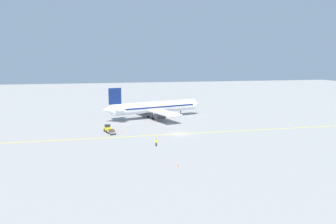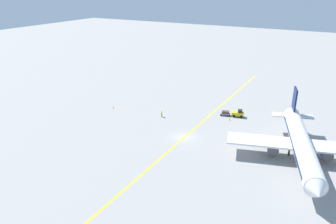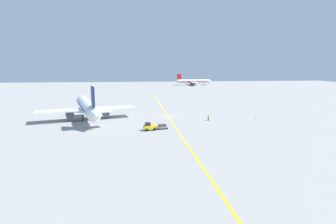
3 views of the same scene
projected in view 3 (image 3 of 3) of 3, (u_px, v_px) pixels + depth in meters
ground_plane at (168, 116)px, 82.12m from camera, size 400.00×400.00×0.00m
apron_yellow_centreline at (168, 116)px, 82.12m from camera, size 0.91×120.00×0.01m
airplane_at_gate at (87, 107)px, 76.63m from camera, size 28.34×34.90×10.60m
airplane_distant_taxiing at (193, 81)px, 222.56m from camera, size 31.87×25.21×9.54m
baggage_tug_white at (150, 127)px, 63.58m from camera, size 3.28×2.36×2.11m
baggage_cart_trailing at (162, 126)px, 64.79m from camera, size 2.87×2.01×1.24m
ground_crew_worker at (208, 117)px, 75.22m from camera, size 0.33×0.55×1.68m
traffic_cone_near_nose at (256, 118)px, 78.21m from camera, size 0.32×0.32×0.55m
traffic_cone_mid_apron at (153, 126)px, 67.14m from camera, size 0.32×0.32×0.55m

